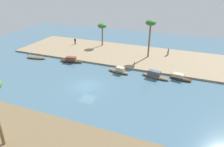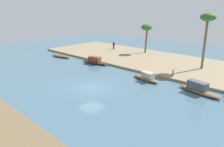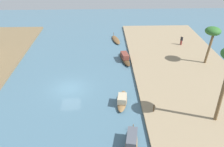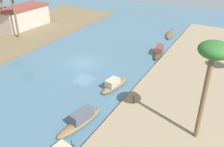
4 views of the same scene
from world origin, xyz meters
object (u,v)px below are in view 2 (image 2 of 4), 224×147
at_px(mooring_post, 173,73).
at_px(palm_tree_left_far, 147,28).
at_px(sampan_near_left_bank, 198,89).
at_px(palm_tree_left_near, 208,21).
at_px(person_by_mooring, 114,46).
at_px(sampan_with_tall_canopy, 61,56).
at_px(sampan_downstream_large, 95,61).
at_px(sampan_upstream_small, 146,77).

xyz_separation_m(mooring_post, palm_tree_left_far, (11.10, -10.06, 4.28)).
height_order(sampan_near_left_bank, palm_tree_left_far, palm_tree_left_far).
bearing_deg(sampan_near_left_bank, palm_tree_left_near, -60.57).
height_order(sampan_near_left_bank, person_by_mooring, person_by_mooring).
bearing_deg(sampan_with_tall_canopy, sampan_near_left_bank, 170.19).
distance_m(sampan_downstream_large, mooring_post, 13.04).
height_order(sampan_near_left_bank, palm_tree_left_near, palm_tree_left_near).
xyz_separation_m(sampan_downstream_large, palm_tree_left_far, (-1.77, -12.09, 4.57)).
bearing_deg(sampan_downstream_large, sampan_upstream_small, 164.33).
bearing_deg(palm_tree_left_near, sampan_upstream_small, 69.59).
height_order(sampan_upstream_small, palm_tree_left_near, palm_tree_left_near).
bearing_deg(palm_tree_left_far, sampan_upstream_small, 124.54).
distance_m(sampan_downstream_large, person_by_mooring, 11.63).
distance_m(palm_tree_left_near, palm_tree_left_far, 13.36).
height_order(sampan_upstream_small, sampan_with_tall_canopy, sampan_upstream_small).
bearing_deg(sampan_upstream_small, person_by_mooring, -26.43).
height_order(sampan_upstream_small, sampan_near_left_bank, sampan_near_left_bank).
relative_size(palm_tree_left_near, palm_tree_left_far, 1.42).
xyz_separation_m(sampan_with_tall_canopy, person_by_mooring, (-3.00, -11.34, 0.79)).
relative_size(sampan_upstream_small, mooring_post, 5.05).
xyz_separation_m(sampan_downstream_large, palm_tree_left_near, (-14.34, -8.04, 6.65)).
relative_size(person_by_mooring, palm_tree_left_far, 0.29).
distance_m(sampan_upstream_small, mooring_post, 3.78).
distance_m(sampan_downstream_large, palm_tree_left_far, 13.04).
distance_m(sampan_upstream_small, palm_tree_left_near, 11.89).
bearing_deg(sampan_upstream_small, sampan_near_left_bank, -167.65).
relative_size(sampan_near_left_bank, sampan_downstream_large, 0.99).
bearing_deg(sampan_near_left_bank, mooring_post, -21.85).
bearing_deg(mooring_post, sampan_upstream_small, 58.44).
xyz_separation_m(person_by_mooring, palm_tree_left_near, (-19.57, 2.33, 6.10)).
relative_size(sampan_with_tall_canopy, person_by_mooring, 2.79).
distance_m(sampan_upstream_small, person_by_mooring, 19.86).
bearing_deg(sampan_with_tall_canopy, palm_tree_left_far, -137.61).
bearing_deg(mooring_post, palm_tree_left_far, -42.18).
distance_m(sampan_near_left_bank, mooring_post, 5.32).
bearing_deg(sampan_with_tall_canopy, sampan_upstream_small, 169.22).
bearing_deg(palm_tree_left_near, sampan_near_left_bank, 108.84).
bearing_deg(palm_tree_left_near, palm_tree_left_far, -17.87).
bearing_deg(sampan_upstream_small, palm_tree_left_near, -101.25).
bearing_deg(person_by_mooring, sampan_near_left_bank, -82.47).
distance_m(sampan_with_tall_canopy, person_by_mooring, 11.76).
bearing_deg(sampan_downstream_large, sampan_with_tall_canopy, -2.77).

